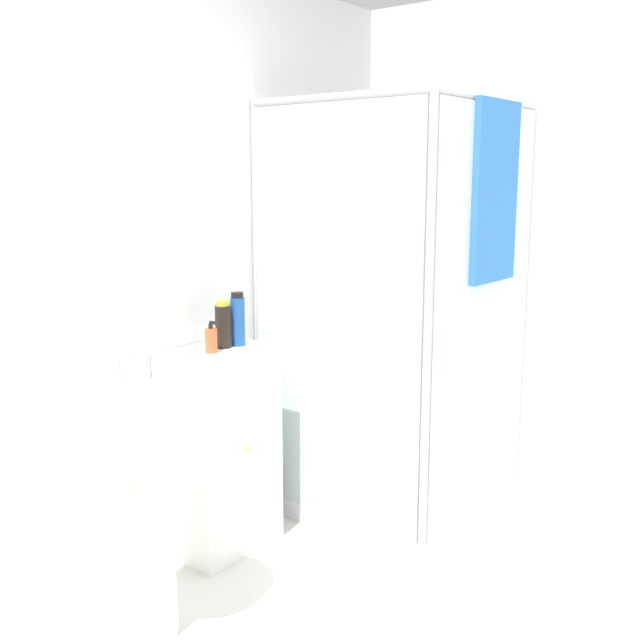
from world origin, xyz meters
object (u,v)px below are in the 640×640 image
object	(u,v)px
shampoo_bottle_tall_black	(223,325)
shampoo_bottle_blue	(238,320)
sink	(149,466)
soap_dispenser	(211,340)

from	to	relation	value
shampoo_bottle_tall_black	shampoo_bottle_blue	bearing A→B (deg)	-13.34
sink	shampoo_bottle_tall_black	xyz separation A→B (m)	(0.65, 0.29, 0.36)
sink	soap_dispenser	xyz separation A→B (m)	(0.55, 0.26, 0.31)
soap_dispenser	shampoo_bottle_tall_black	distance (m)	0.11
soap_dispenser	shampoo_bottle_blue	xyz separation A→B (m)	(0.17, 0.01, 0.06)
soap_dispenser	shampoo_bottle_blue	distance (m)	0.18
soap_dispenser	shampoo_bottle_tall_black	bearing A→B (deg)	15.50
sink	shampoo_bottle_tall_black	size ratio (longest dim) A/B	4.98
shampoo_bottle_tall_black	shampoo_bottle_blue	size ratio (longest dim) A/B	0.88
soap_dispenser	shampoo_bottle_tall_black	world-z (taller)	shampoo_bottle_tall_black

